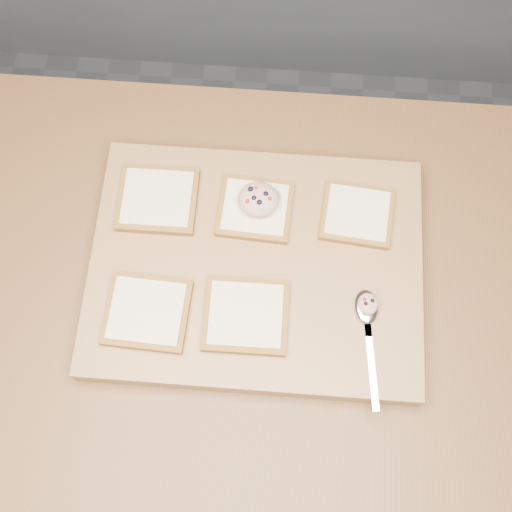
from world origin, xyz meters
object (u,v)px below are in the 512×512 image
at_px(cutting_board, 256,267).
at_px(tuna_salad_dollop, 258,199).
at_px(spoon, 367,315).
at_px(bread_far_center, 255,209).

height_order(cutting_board, tuna_salad_dollop, tuna_salad_dollop).
xyz_separation_m(tuna_salad_dollop, spoon, (0.17, -0.16, -0.03)).
bearing_deg(tuna_salad_dollop, cutting_board, -87.98).
xyz_separation_m(bread_far_center, tuna_salad_dollop, (0.00, 0.01, 0.02)).
relative_size(cutting_board, bread_far_center, 4.30).
bearing_deg(tuna_salad_dollop, bread_far_center, -128.92).
bearing_deg(spoon, cutting_board, 156.92).
distance_m(bread_far_center, spoon, 0.24).
xyz_separation_m(cutting_board, tuna_salad_dollop, (-0.00, 0.09, 0.05)).
height_order(bread_far_center, tuna_salad_dollop, tuna_salad_dollop).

